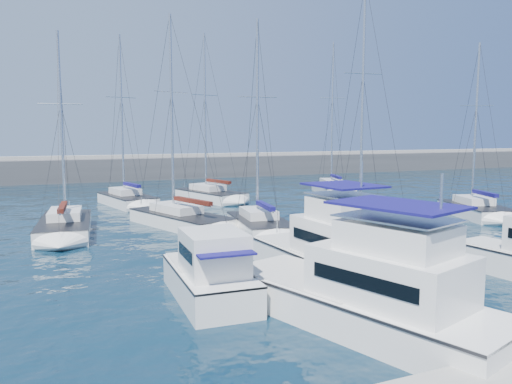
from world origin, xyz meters
name	(u,v)px	position (x,y,z in m)	size (l,w,h in m)	color
ground	(366,271)	(0.00, 0.00, 0.00)	(220.00, 220.00, 0.00)	black
breakwater	(149,171)	(0.00, 52.00, 1.05)	(160.00, 6.00, 4.45)	#424244
motor_yacht_port_outer	(211,276)	(-8.03, -1.10, 0.94)	(2.84, 5.94, 3.20)	silver
motor_yacht_port_inner	(369,296)	(-4.14, -5.88, 1.13)	(6.35, 10.73, 4.69)	silver
motor_yacht_stbd_inner	(331,253)	(-2.18, -0.38, 1.13)	(3.94, 8.36, 4.69)	silver
sailboat_mid_a	(65,226)	(-12.66, 14.72, 0.50)	(3.89, 8.58, 13.20)	silver
sailboat_mid_b	(180,219)	(-5.22, 14.32, 0.52)	(5.81, 9.42, 14.78)	silver
sailboat_mid_c	(260,225)	(-1.04, 10.14, 0.53)	(3.85, 7.28, 13.96)	silver
sailboat_mid_d	(366,223)	(5.71, 8.10, 0.54)	(4.13, 9.00, 16.59)	silver
sailboat_mid_e	(476,210)	(16.87, 9.39, 0.52)	(4.99, 7.43, 13.61)	silver
sailboat_back_a	(127,199)	(-7.01, 26.22, 0.54)	(4.54, 7.79, 15.37)	silver
sailboat_back_b	(210,195)	(0.87, 26.39, 0.54)	(5.35, 8.46, 16.11)	silver
sailboat_back_c	(333,189)	(14.54, 26.40, 0.55)	(5.30, 8.27, 16.28)	silver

